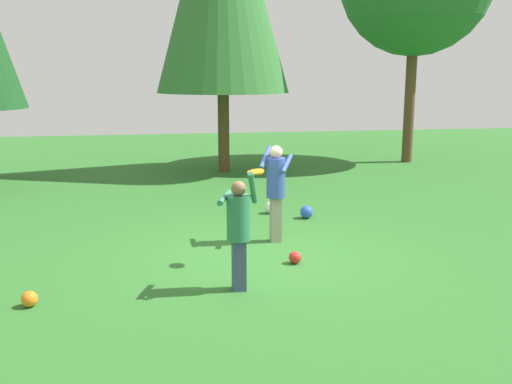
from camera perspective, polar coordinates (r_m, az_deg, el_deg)
ground_plane at (r=9.76m, az=0.71°, el=-6.41°), size 40.00×40.00×0.00m
person_thrower at (r=8.04m, az=-1.74°, el=-3.42°), size 0.61×0.60×1.75m
person_catcher at (r=10.35m, az=1.99°, el=0.72°), size 0.69×0.74×1.78m
frisbee at (r=9.07m, az=-0.03°, el=2.02°), size 0.37×0.37×0.07m
ball_red at (r=9.39m, az=3.91°, el=-6.53°), size 0.21×0.21×0.21m
ball_orange at (r=8.29m, az=-21.68°, el=-9.89°), size 0.22×0.22×0.22m
ball_blue at (r=12.23m, az=5.06°, el=-2.00°), size 0.27×0.27×0.27m
ball_white at (r=12.61m, az=1.49°, el=-1.54°), size 0.27×0.27×0.27m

